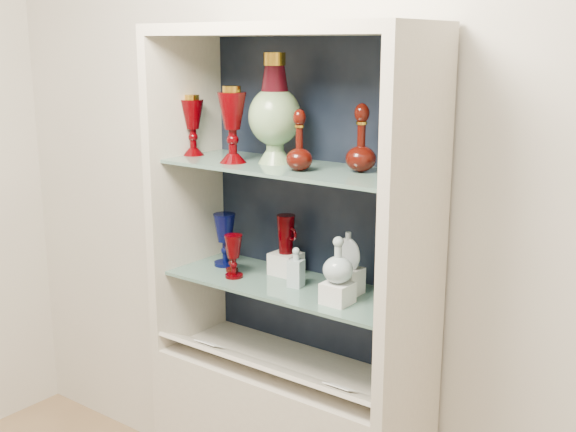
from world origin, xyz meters
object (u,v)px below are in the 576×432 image
Objects in this scene: lidded_bowl at (412,165)px; clear_square_bottle at (296,267)px; enamel_urn at (275,109)px; cameo_medallion at (409,253)px; ruby_decanter_b at (361,136)px; ruby_pitcher at (286,234)px; clear_round_decanter at (338,261)px; pedestal_lamp_right at (232,125)px; ruby_decanter_a at (299,136)px; pedestal_lamp_left at (193,125)px; flat_flask at (348,250)px; ruby_goblet_tall at (234,256)px; cobalt_goblet at (225,240)px; ruby_goblet_small at (232,259)px.

lidded_bowl reaches higher than clear_square_bottle.
cameo_medallion is at bearing 9.80° from enamel_urn.
enamel_urn reaches higher than ruby_decanter_b.
ruby_pitcher is (-0.52, 0.05, -0.31)m from lidded_bowl.
cameo_medallion is (0.16, 0.17, 0.01)m from clear_round_decanter.
ruby_pitcher is at bearing 48.38° from pedestal_lamp_right.
ruby_decanter_a is 1.91× the size of cameo_medallion.
ruby_decanter_a is at bearing -149.22° from ruby_decanter_b.
pedestal_lamp_left is 1.71× the size of flat_flask.
ruby_decanter_b is 0.52m from clear_square_bottle.
clear_round_decanter is (0.45, -0.00, 0.06)m from ruby_goblet_tall.
cobalt_goblet is 0.58m from clear_round_decanter.
flat_flask is at bearing 103.89° from clear_round_decanter.
pedestal_lamp_left is 0.95× the size of ruby_decanter_b.
ruby_pitcher is 1.09× the size of flat_flask.
ruby_goblet_tall is at bearing -11.24° from pedestal_lamp_left.
pedestal_lamp_right is 2.89× the size of lidded_bowl.
cameo_medallion is at bearing 10.21° from ruby_goblet_small.
pedestal_lamp_right is 0.74m from cameo_medallion.
ruby_goblet_tall is 0.21m from ruby_pitcher.
ruby_decanter_a is 0.38m from lidded_bowl.
flat_flask is (0.42, 0.10, 0.08)m from ruby_goblet_tall.
ruby_goblet_small is at bearing 173.17° from ruby_decanter_a.
pedestal_lamp_left is at bearing -179.12° from clear_square_bottle.
lidded_bowl is 0.62× the size of clear_round_decanter.
ruby_decanter_a reaches higher than clear_round_decanter.
pedestal_lamp_right is 0.47m from ruby_decanter_b.
cameo_medallion is (0.49, 0.08, -0.45)m from enamel_urn.
ruby_goblet_small is at bearing -137.96° from ruby_pitcher.
ruby_pitcher is at bearing 174.09° from ruby_decanter_b.
flat_flask is (0.30, -0.05, 0.00)m from ruby_pitcher.
clear_round_decanter is (-0.20, -0.09, -0.32)m from lidded_bowl.
ruby_decanter_b reaches higher than clear_round_decanter.
pedestal_lamp_right reaches higher than ruby_decanter_b.
ruby_decanter_b is 2.40× the size of ruby_goblet_small.
clear_square_bottle is at bearing 0.88° from pedestal_lamp_left.
ruby_goblet_tall is at bearing 179.92° from clear_round_decanter.
pedestal_lamp_right reaches higher than cobalt_goblet.
ruby_goblet_small is 0.75× the size of flat_flask.
enamel_urn is 1.67× the size of ruby_decanter_a.
ruby_decanter_a is at bearing -4.09° from pedestal_lamp_left.
clear_square_bottle is at bearing -172.88° from cameo_medallion.
lidded_bowl is 0.45× the size of cobalt_goblet.
enamel_urn is 2.37× the size of ruby_goblet_tall.
clear_round_decanter reaches higher than ruby_goblet_small.
ruby_pitcher is 1.21× the size of cameo_medallion.
ruby_decanter_b reaches higher than ruby_decanter_a.
pedestal_lamp_right reaches higher than lidded_bowl.
cameo_medallion is (0.66, 0.12, 0.11)m from ruby_goblet_small.
lidded_bowl is at bearing 24.71° from clear_round_decanter.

